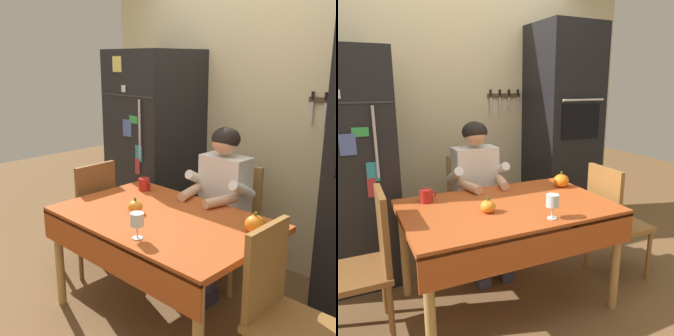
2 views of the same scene
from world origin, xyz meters
TOP-DOWN VIEW (x-y plane):
  - ground_plane at (0.00, 0.00)m, footprint 10.00×10.00m
  - back_wall_assembly at (0.05, 1.35)m, footprint 3.70×0.13m
  - refrigerator at (-0.95, 0.96)m, footprint 0.68×0.71m
  - dining_table at (0.00, 0.08)m, footprint 1.40×0.90m
  - chair_behind_person at (0.01, 0.87)m, footprint 0.40×0.40m
  - seated_person at (0.01, 0.68)m, footprint 0.47×0.55m
  - chair_right_side at (0.90, 0.04)m, footprint 0.40×0.40m
  - chair_left_side at (-0.90, 0.16)m, footprint 0.40×0.40m
  - coffee_mug at (-0.48, 0.39)m, footprint 0.12×0.09m
  - wine_glass at (0.14, -0.24)m, footprint 0.08×0.08m
  - pumpkin_large at (0.57, 0.29)m, footprint 0.12×0.12m
  - pumpkin_medium at (-0.17, 0.02)m, footprint 0.10×0.10m

SIDE VIEW (x-z plane):
  - ground_plane at x=0.00m, z-range 0.00..0.00m
  - chair_behind_person at x=0.01m, z-range 0.05..0.98m
  - chair_right_side at x=0.90m, z-range 0.05..0.98m
  - chair_left_side at x=-0.90m, z-range 0.05..0.98m
  - dining_table at x=0.00m, z-range 0.29..1.03m
  - seated_person at x=0.01m, z-range 0.11..1.36m
  - pumpkin_medium at x=-0.17m, z-range 0.73..0.83m
  - coffee_mug at x=-0.48m, z-range 0.74..0.83m
  - pumpkin_large at x=0.57m, z-range 0.73..0.86m
  - wine_glass at x=0.14m, z-range 0.77..0.93m
  - refrigerator at x=-0.95m, z-range 0.00..1.80m
  - back_wall_assembly at x=0.05m, z-range 0.00..2.60m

